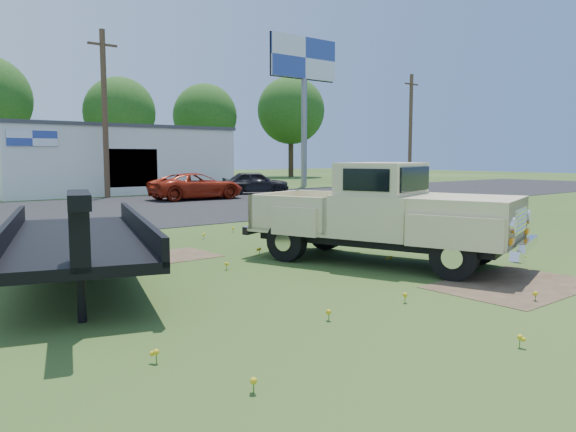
{
  "coord_description": "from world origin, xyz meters",
  "views": [
    {
      "loc": [
        -7.81,
        -7.98,
        2.28
      ],
      "look_at": [
        -0.44,
        1.0,
        1.04
      ],
      "focal_mm": 35.0,
      "sensor_mm": 36.0,
      "label": 1
    }
  ],
  "objects_px": {
    "flatbed_trailer": "(77,232)",
    "red_pickup": "(197,186)",
    "billboard": "(304,71)",
    "dark_sedan": "(255,183)",
    "vintage_pickup_truck": "(382,213)"
  },
  "relations": [
    {
      "from": "flatbed_trailer",
      "to": "red_pickup",
      "type": "xyz_separation_m",
      "value": [
        11.63,
        15.81,
        -0.24
      ]
    },
    {
      "from": "billboard",
      "to": "red_pickup",
      "type": "bearing_deg",
      "value": -154.37
    },
    {
      "from": "dark_sedan",
      "to": "red_pickup",
      "type": "bearing_deg",
      "value": 133.94
    },
    {
      "from": "billboard",
      "to": "dark_sedan",
      "type": "xyz_separation_m",
      "value": [
        -7.88,
        -4.64,
        -7.85
      ]
    },
    {
      "from": "billboard",
      "to": "flatbed_trailer",
      "type": "height_order",
      "value": "billboard"
    },
    {
      "from": "billboard",
      "to": "flatbed_trailer",
      "type": "relative_size",
      "value": 1.63
    },
    {
      "from": "vintage_pickup_truck",
      "to": "flatbed_trailer",
      "type": "relative_size",
      "value": 0.87
    },
    {
      "from": "flatbed_trailer",
      "to": "dark_sedan",
      "type": "height_order",
      "value": "flatbed_trailer"
    },
    {
      "from": "vintage_pickup_truck",
      "to": "dark_sedan",
      "type": "relative_size",
      "value": 1.47
    },
    {
      "from": "flatbed_trailer",
      "to": "red_pickup",
      "type": "height_order",
      "value": "flatbed_trailer"
    },
    {
      "from": "red_pickup",
      "to": "flatbed_trailer",
      "type": "bearing_deg",
      "value": 147.15
    },
    {
      "from": "billboard",
      "to": "vintage_pickup_truck",
      "type": "bearing_deg",
      "value": -127.86
    },
    {
      "from": "flatbed_trailer",
      "to": "dark_sedan",
      "type": "xyz_separation_m",
      "value": [
        16.55,
        17.3,
        -0.24
      ]
    },
    {
      "from": "flatbed_trailer",
      "to": "dark_sedan",
      "type": "bearing_deg",
      "value": 64.26
    },
    {
      "from": "flatbed_trailer",
      "to": "red_pickup",
      "type": "distance_m",
      "value": 19.63
    }
  ]
}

